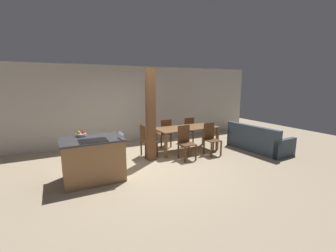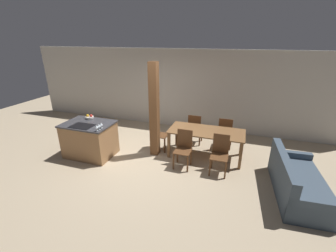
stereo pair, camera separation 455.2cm
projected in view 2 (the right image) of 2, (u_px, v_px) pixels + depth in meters
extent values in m
plane|color=tan|center=(144.00, 159.00, 6.03)|extent=(16.00, 16.00, 0.00)
cube|color=beige|center=(174.00, 89.00, 7.83)|extent=(11.20, 0.08, 2.70)
cube|color=#9E7047|center=(90.00, 140.00, 6.08)|extent=(1.24, 0.89, 0.90)
cube|color=#38383D|center=(88.00, 124.00, 5.91)|extent=(1.28, 0.93, 0.04)
cube|color=black|center=(82.00, 126.00, 5.70)|extent=(0.56, 0.40, 0.01)
cylinder|color=silver|center=(90.00, 117.00, 6.22)|extent=(0.22, 0.22, 0.05)
sphere|color=red|center=(91.00, 116.00, 6.20)|extent=(0.08, 0.08, 0.08)
sphere|color=gold|center=(88.00, 116.00, 6.21)|extent=(0.08, 0.08, 0.08)
cylinder|color=silver|center=(97.00, 131.00, 5.39)|extent=(0.06, 0.06, 0.00)
cylinder|color=silver|center=(97.00, 129.00, 5.38)|extent=(0.01, 0.01, 0.08)
cone|color=silver|center=(97.00, 127.00, 5.35)|extent=(0.08, 0.08, 0.06)
cylinder|color=silver|center=(99.00, 129.00, 5.47)|extent=(0.06, 0.06, 0.00)
cylinder|color=silver|center=(99.00, 128.00, 5.46)|extent=(0.01, 0.01, 0.08)
cone|color=silver|center=(99.00, 125.00, 5.43)|extent=(0.08, 0.08, 0.06)
cylinder|color=silver|center=(102.00, 128.00, 5.55)|extent=(0.06, 0.06, 0.00)
cylinder|color=silver|center=(101.00, 127.00, 5.54)|extent=(0.01, 0.01, 0.08)
cone|color=silver|center=(101.00, 124.00, 5.51)|extent=(0.08, 0.08, 0.06)
cube|color=brown|center=(206.00, 131.00, 5.91)|extent=(1.97, 0.88, 0.03)
cube|color=brown|center=(169.00, 145.00, 5.99)|extent=(0.07, 0.07, 0.72)
cube|color=brown|center=(241.00, 156.00, 5.44)|extent=(0.07, 0.07, 0.72)
cube|color=brown|center=(177.00, 134.00, 6.65)|extent=(0.07, 0.07, 0.72)
cube|color=brown|center=(241.00, 143.00, 6.10)|extent=(0.07, 0.07, 0.72)
cube|color=brown|center=(183.00, 151.00, 5.49)|extent=(0.40, 0.40, 0.02)
cube|color=brown|center=(185.00, 139.00, 5.57)|extent=(0.38, 0.02, 0.49)
cube|color=brown|center=(173.00, 162.00, 5.47)|extent=(0.04, 0.04, 0.43)
cube|color=brown|center=(188.00, 164.00, 5.37)|extent=(0.04, 0.04, 0.43)
cube|color=brown|center=(178.00, 155.00, 5.79)|extent=(0.04, 0.04, 0.43)
cube|color=brown|center=(191.00, 157.00, 5.68)|extent=(0.04, 0.04, 0.43)
cube|color=brown|center=(219.00, 157.00, 5.23)|extent=(0.40, 0.40, 0.02)
cube|color=brown|center=(221.00, 144.00, 5.31)|extent=(0.38, 0.02, 0.49)
cube|color=brown|center=(210.00, 168.00, 5.21)|extent=(0.04, 0.04, 0.43)
cube|color=brown|center=(225.00, 171.00, 5.11)|extent=(0.04, 0.04, 0.43)
cube|color=brown|center=(212.00, 160.00, 5.52)|extent=(0.04, 0.04, 0.43)
cube|color=brown|center=(227.00, 163.00, 5.42)|extent=(0.04, 0.04, 0.43)
cube|color=brown|center=(195.00, 129.00, 6.80)|extent=(0.40, 0.40, 0.02)
cube|color=brown|center=(194.00, 124.00, 6.53)|extent=(0.38, 0.02, 0.49)
cube|color=brown|center=(202.00, 135.00, 6.98)|extent=(0.04, 0.04, 0.43)
cube|color=brown|center=(191.00, 133.00, 7.09)|extent=(0.04, 0.04, 0.43)
cube|color=brown|center=(200.00, 139.00, 6.67)|extent=(0.04, 0.04, 0.43)
cube|color=brown|center=(188.00, 138.00, 6.78)|extent=(0.04, 0.04, 0.43)
cube|color=brown|center=(225.00, 133.00, 6.53)|extent=(0.40, 0.40, 0.02)
cube|color=brown|center=(225.00, 127.00, 6.27)|extent=(0.38, 0.02, 0.49)
cube|color=brown|center=(231.00, 138.00, 6.72)|extent=(0.04, 0.04, 0.43)
cube|color=brown|center=(219.00, 137.00, 6.83)|extent=(0.04, 0.04, 0.43)
cube|color=brown|center=(230.00, 143.00, 6.41)|extent=(0.04, 0.04, 0.43)
cube|color=brown|center=(218.00, 142.00, 6.51)|extent=(0.04, 0.04, 0.43)
cube|color=brown|center=(161.00, 135.00, 6.39)|extent=(0.40, 0.40, 0.02)
cube|color=brown|center=(154.00, 126.00, 6.36)|extent=(0.02, 0.38, 0.49)
cube|color=brown|center=(165.00, 146.00, 6.27)|extent=(0.04, 0.04, 0.43)
cube|color=brown|center=(169.00, 141.00, 6.58)|extent=(0.04, 0.04, 0.43)
cube|color=brown|center=(153.00, 144.00, 6.37)|extent=(0.04, 0.04, 0.43)
cube|color=brown|center=(157.00, 139.00, 6.69)|extent=(0.04, 0.04, 0.43)
cube|color=#3D4C5B|center=(299.00, 186.00, 4.61)|extent=(1.01, 1.94, 0.40)
cube|color=#3D4C5B|center=(283.00, 166.00, 4.54)|extent=(0.28, 1.90, 0.42)
cube|color=#3D4C5B|center=(313.00, 213.00, 3.80)|extent=(0.89, 0.20, 0.54)
cube|color=#3D4C5B|center=(289.00, 162.00, 5.37)|extent=(0.89, 0.20, 0.54)
cube|color=brown|center=(154.00, 111.00, 5.85)|extent=(0.22, 0.22, 2.50)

